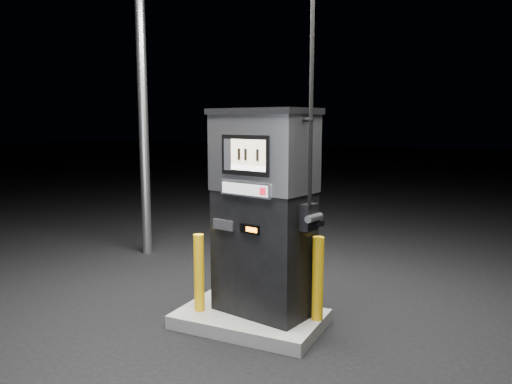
% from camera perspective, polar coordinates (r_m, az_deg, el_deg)
% --- Properties ---
extents(ground, '(80.00, 80.00, 0.00)m').
position_cam_1_polar(ground, '(5.82, -0.68, -14.99)').
color(ground, black).
rests_on(ground, ground).
extents(pump_island, '(1.60, 1.00, 0.15)m').
position_cam_1_polar(pump_island, '(5.79, -0.69, -14.31)').
color(pump_island, slate).
rests_on(pump_island, ground).
extents(fuel_dispenser, '(1.31, 0.89, 4.70)m').
position_cam_1_polar(fuel_dispenser, '(5.47, 0.91, -2.10)').
color(fuel_dispenser, black).
rests_on(fuel_dispenser, pump_island).
extents(bollard_left, '(0.16, 0.16, 0.88)m').
position_cam_1_polar(bollard_left, '(5.72, -6.53, -9.15)').
color(bollard_left, '#EFB20D').
rests_on(bollard_left, pump_island).
extents(bollard_right, '(0.14, 0.14, 0.91)m').
position_cam_1_polar(bollard_right, '(5.46, 7.07, -9.80)').
color(bollard_right, '#EFB20D').
rests_on(bollard_right, pump_island).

